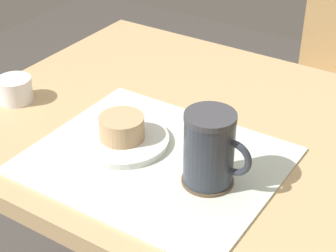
{
  "coord_description": "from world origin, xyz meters",
  "views": [
    {
      "loc": [
        0.38,
        -0.79,
        1.32
      ],
      "look_at": [
        -0.06,
        -0.1,
        0.81
      ],
      "focal_mm": 60.0,
      "sensor_mm": 36.0,
      "label": 1
    }
  ],
  "objects": [
    {
      "name": "placemat",
      "position": [
        -0.06,
        -0.14,
        0.76
      ],
      "size": [
        0.42,
        0.35,
        0.0
      ],
      "primitive_type": "cube",
      "color": "silver",
      "rests_on": "dining_table"
    },
    {
      "name": "sugar_bowl",
      "position": [
        -0.42,
        -0.12,
        0.78
      ],
      "size": [
        0.07,
        0.07,
        0.05
      ],
      "primitive_type": "cylinder",
      "color": "white",
      "rests_on": "dining_table"
    },
    {
      "name": "coffee_coaster",
      "position": [
        0.04,
        -0.15,
        0.77
      ],
      "size": [
        0.09,
        0.09,
        0.0
      ],
      "primitive_type": "cylinder",
      "color": "brown",
      "rests_on": "placemat"
    },
    {
      "name": "pastry_plate",
      "position": [
        -0.14,
        -0.13,
        0.77
      ],
      "size": [
        0.17,
        0.17,
        0.01
      ],
      "primitive_type": "cylinder",
      "color": "silver",
      "rests_on": "placemat"
    },
    {
      "name": "dining_table",
      "position": [
        0.0,
        0.0,
        0.66
      ],
      "size": [
        1.02,
        0.71,
        0.76
      ],
      "color": "tan",
      "rests_on": "ground_plane"
    },
    {
      "name": "pastry",
      "position": [
        -0.14,
        -0.13,
        0.8
      ],
      "size": [
        0.08,
        0.08,
        0.04
      ],
      "primitive_type": "cylinder",
      "color": "tan",
      "rests_on": "pastry_plate"
    },
    {
      "name": "coffee_mug",
      "position": [
        0.04,
        -0.15,
        0.83
      ],
      "size": [
        0.11,
        0.08,
        0.12
      ],
      "color": "#2D333D",
      "rests_on": "coffee_coaster"
    }
  ]
}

